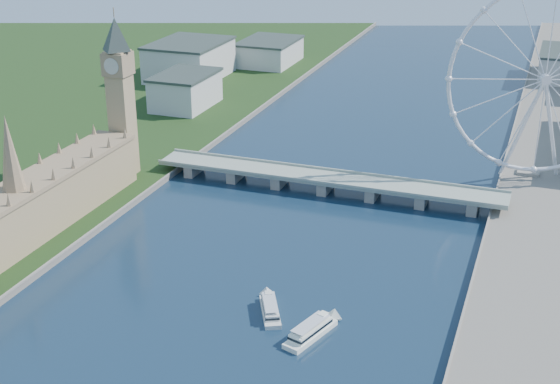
% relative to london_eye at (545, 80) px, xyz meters
% --- Properties ---
extents(parliament_range, '(24.00, 200.00, 70.00)m').
position_rel_london_eye_xyz_m(parliament_range, '(-247.98, -185.08, -49.04)').
color(parliament_range, tan).
rests_on(parliament_range, ground).
extents(big_ben, '(20.02, 20.02, 110.00)m').
position_rel_london_eye_xyz_m(big_ben, '(-247.98, -77.08, -0.95)').
color(big_ben, tan).
rests_on(big_ben, ground).
extents(westminster_bridge, '(220.00, 22.00, 9.50)m').
position_rel_london_eye_xyz_m(westminster_bridge, '(-119.98, -55.08, -60.89)').
color(westminster_bridge, gray).
rests_on(westminster_bridge, ground).
extents(london_eye, '(113.60, 39.12, 124.30)m').
position_rel_london_eye_xyz_m(london_eye, '(0.00, 0.00, 0.00)').
color(london_eye, silver).
rests_on(london_eye, ground).
extents(city_skyline, '(505.00, 280.00, 32.00)m').
position_rel_london_eye_xyz_m(city_skyline, '(-80.75, 205.00, -50.56)').
color(city_skyline, beige).
rests_on(city_skyline, ground).
extents(tour_boat_near, '(20.17, 30.14, 6.60)m').
position_rel_london_eye_xyz_m(tour_boat_near, '(-101.60, -202.93, -67.52)').
color(tour_boat_near, silver).
rests_on(tour_boat_near, ground).
extents(tour_boat_far, '(18.14, 33.86, 7.29)m').
position_rel_london_eye_xyz_m(tour_boat_far, '(-78.94, -214.34, -67.52)').
color(tour_boat_far, white).
rests_on(tour_boat_far, ground).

